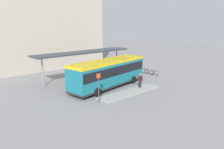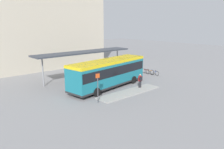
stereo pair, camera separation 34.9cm
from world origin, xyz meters
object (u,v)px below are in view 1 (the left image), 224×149
bicycle_red (145,71)px  potted_planter_near_shelter (120,70)px  bicycle_blue (154,73)px  platform_sign (99,87)px  pedestrian_waiting (140,80)px  city_bus (109,72)px  bicycle_orange (149,72)px

bicycle_red → potted_planter_near_shelter: (-3.58, 1.57, 0.40)m
bicycle_red → bicycle_blue: bearing=13.4°
bicycle_red → potted_planter_near_shelter: potted_planter_near_shelter is taller
bicycle_red → platform_sign: (-12.81, -4.96, 1.22)m
bicycle_red → potted_planter_near_shelter: bearing=-105.6°
bicycle_blue → pedestrian_waiting: bearing=119.2°
city_bus → pedestrian_waiting: (2.31, -2.79, -0.84)m
city_bus → potted_planter_near_shelter: 6.23m
pedestrian_waiting → bicycle_blue: bearing=-40.5°
potted_planter_near_shelter → bicycle_blue: bearing=-39.5°
pedestrian_waiting → potted_planter_near_shelter: 6.75m
bicycle_orange → bicycle_red: size_ratio=1.07×
pedestrian_waiting → bicycle_red: (6.43, 4.54, -0.69)m
city_bus → platform_sign: city_bus is taller
city_bus → platform_sign: size_ratio=3.85×
bicycle_orange → bicycle_blue: bearing=12.5°
pedestrian_waiting → bicycle_red: bearing=-30.2°
bicycle_blue → potted_planter_near_shelter: potted_planter_near_shelter is taller
city_bus → bicycle_blue: (8.87, 0.25, -1.51)m
bicycle_red → platform_sign: bearing=-60.7°
pedestrian_waiting → platform_sign: size_ratio=0.57×
city_bus → bicycle_orange: bearing=-1.5°
bicycle_orange → potted_planter_near_shelter: 4.24m
city_bus → bicycle_orange: city_bus is taller
bicycle_blue → platform_sign: 13.45m
city_bus → potted_planter_near_shelter: city_bus is taller
potted_planter_near_shelter → platform_sign: 11.33m
pedestrian_waiting → bicycle_orange: bearing=-34.7°
city_bus → pedestrian_waiting: city_bus is taller
bicycle_orange → city_bus: bearing=-85.5°
city_bus → pedestrian_waiting: bearing=-58.6°
bicycle_blue → potted_planter_near_shelter: bearing=54.8°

